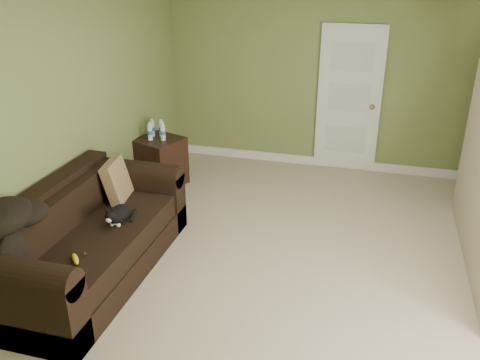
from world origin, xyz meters
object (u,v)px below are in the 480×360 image
Objects in this scene: sofa at (88,241)px; banana at (75,259)px; side_table at (160,161)px; cat at (118,215)px.

sofa is 13.12× the size of banana.
cat is at bearing -77.27° from side_table.
cat is at bearing 46.51° from banana.
sofa is 5.05× the size of cat.
sofa reaches higher than banana.
banana is at bearing -67.51° from sofa.
side_table reaches higher than cat.
side_table is 1.93× the size of cat.
cat reaches higher than banana.
sofa reaches higher than side_table.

